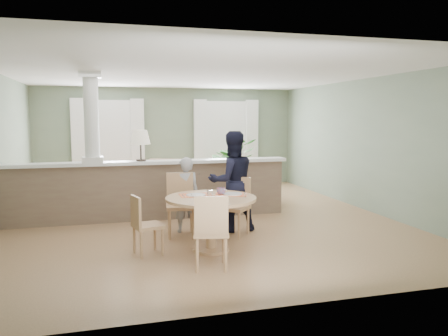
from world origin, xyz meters
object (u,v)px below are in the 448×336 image
object	(u,v)px
sofa	(198,181)
child_person	(186,195)
houseplant	(231,164)
chair_side	(143,222)
dining_table	(211,208)
chair_far_boy	(180,201)
chair_far_man	(236,203)
chair_near	(211,229)
man_person	(232,181)

from	to	relation	value
sofa	child_person	bearing A→B (deg)	-87.13
houseplant	chair_side	world-z (taller)	houseplant
houseplant	dining_table	world-z (taller)	houseplant
child_person	houseplant	bearing A→B (deg)	-115.05
chair_far_boy	chair_side	size ratio (longest dim) A/B	1.20
dining_table	chair_far_man	distance (m)	0.95
chair_far_boy	chair_near	size ratio (longest dim) A/B	1.05
sofa	chair_side	bearing A→B (deg)	-93.85
dining_table	chair_far_boy	world-z (taller)	chair_far_boy
chair_far_boy	houseplant	bearing A→B (deg)	70.22
chair_near	child_person	world-z (taller)	child_person
chair_side	man_person	bearing A→B (deg)	-72.73
chair_side	child_person	world-z (taller)	child_person
chair_near	child_person	xyz separation A→B (m)	(0.02, 1.90, 0.10)
dining_table	man_person	xyz separation A→B (m)	(0.60, 1.00, 0.22)
man_person	dining_table	bearing A→B (deg)	54.99
chair_far_man	man_person	world-z (taller)	man_person
chair_near	man_person	world-z (taller)	man_person
houseplant	chair_side	size ratio (longest dim) A/B	1.63
houseplant	child_person	size ratio (longest dim) A/B	1.09
chair_near	chair_far_man	bearing A→B (deg)	-105.43
chair_near	chair_side	bearing A→B (deg)	-35.31
chair_side	man_person	world-z (taller)	man_person
chair_far_boy	chair_far_man	size ratio (longest dim) A/B	1.08
houseplant	chair_far_boy	world-z (taller)	houseplant
houseplant	chair_side	xyz separation A→B (m)	(-2.69, -4.96, -0.22)
sofa	houseplant	xyz separation A→B (m)	(1.18, 1.39, 0.21)
chair_far_man	dining_table	bearing A→B (deg)	-86.63
chair_far_boy	chair_near	bearing A→B (deg)	-79.98
dining_table	chair_far_boy	bearing A→B (deg)	107.56
chair_near	sofa	bearing A→B (deg)	-87.84
sofa	chair_side	world-z (taller)	sofa
sofa	chair_near	xyz separation A→B (m)	(-0.74, -4.39, 0.06)
chair_far_boy	chair_side	xyz separation A→B (m)	(-0.67, -0.90, -0.09)
chair_far_man	chair_far_boy	bearing A→B (deg)	-150.17
houseplant	man_person	bearing A→B (deg)	-105.87
chair_far_boy	dining_table	bearing A→B (deg)	-65.72
sofa	child_person	xyz separation A→B (m)	(-0.72, -2.49, 0.16)
chair_far_man	chair_near	xyz separation A→B (m)	(-0.78, -1.53, 0.01)
chair_far_man	child_person	size ratio (longest dim) A/B	0.75
houseplant	dining_table	bearing A→B (deg)	-109.14
sofa	chair_near	size ratio (longest dim) A/B	3.36
chair_near	chair_side	distance (m)	1.13
dining_table	houseplant	bearing A→B (deg)	70.86
chair_far_man	chair_side	xyz separation A→B (m)	(-1.55, -0.70, -0.05)
chair_far_man	child_person	bearing A→B (deg)	-163.52
sofa	chair_far_man	world-z (taller)	sofa
sofa	dining_table	world-z (taller)	sofa
chair_far_boy	child_person	xyz separation A→B (m)	(0.12, 0.18, 0.07)
sofa	man_person	size ratio (longest dim) A/B	1.92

